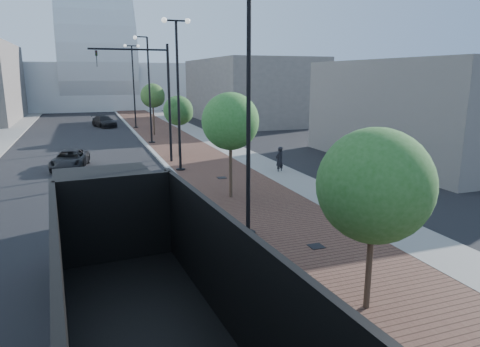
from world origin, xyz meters
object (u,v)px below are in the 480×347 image
object	(u,v)px
dark_car_mid	(70,159)
pedestrian	(279,160)
dump_truck	(126,277)
white_sedan	(109,240)

from	to	relation	value
dark_car_mid	pedestrian	size ratio (longest dim) A/B	2.59
dump_truck	white_sedan	world-z (taller)	dump_truck
dump_truck	pedestrian	size ratio (longest dim) A/B	8.26
dump_truck	white_sedan	size ratio (longest dim) A/B	2.72
dark_car_mid	pedestrian	world-z (taller)	pedestrian
dump_truck	pedestrian	world-z (taller)	dump_truck
white_sedan	dark_car_mid	bearing A→B (deg)	88.14
dump_truck	dark_car_mid	world-z (taller)	dump_truck
white_sedan	pedestrian	bearing A→B (deg)	36.46
dump_truck	pedestrian	distance (m)	18.08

